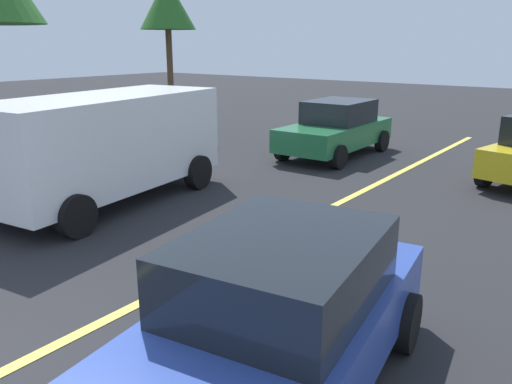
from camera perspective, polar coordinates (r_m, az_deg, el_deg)
name	(u,v)px	position (r m, az deg, el deg)	size (l,w,h in m)	color
lane_marking_centre	(193,276)	(7.43, -6.96, -9.27)	(28.00, 0.16, 0.01)	#E0D14C
white_van	(104,142)	(10.84, -16.50, 5.33)	(5.42, 2.81, 2.20)	white
car_blue_behind_van	(274,322)	(4.74, 2.02, -14.19)	(4.48, 2.48, 1.57)	#2D479E
car_green_approaching	(336,128)	(15.26, 8.88, 7.01)	(4.21, 2.02, 1.60)	#236B3D
tree_centre_verge	(167,5)	(18.50, -9.83, 19.73)	(1.88, 1.88, 5.30)	#513823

